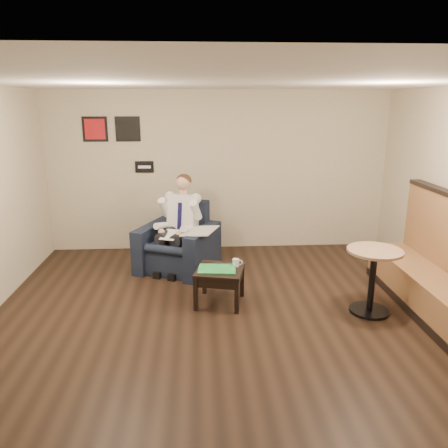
{
  "coord_description": "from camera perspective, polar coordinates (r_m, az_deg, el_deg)",
  "views": [
    {
      "loc": [
        -0.37,
        -4.69,
        2.59
      ],
      "look_at": [
        -0.01,
        1.2,
        0.94
      ],
      "focal_mm": 35.0,
      "sensor_mm": 36.0,
      "label": 1
    }
  ],
  "objects": [
    {
      "name": "ground",
      "position": [
        5.37,
        0.94,
        -13.23
      ],
      "size": [
        6.0,
        6.0,
        0.0
      ],
      "primitive_type": "plane",
      "color": "black",
      "rests_on": "ground"
    },
    {
      "name": "wall_back",
      "position": [
        7.79,
        -0.7,
        6.83
      ],
      "size": [
        6.0,
        0.02,
        2.8
      ],
      "primitive_type": "cube",
      "color": "beige",
      "rests_on": "ground"
    },
    {
      "name": "wall_front",
      "position": [
        2.1,
        7.69,
        -19.15
      ],
      "size": [
        6.0,
        0.02,
        2.8
      ],
      "primitive_type": "cube",
      "color": "beige",
      "rests_on": "ground"
    },
    {
      "name": "ceiling",
      "position": [
        4.7,
        1.1,
        18.18
      ],
      "size": [
        6.0,
        6.0,
        0.02
      ],
      "primitive_type": "cube",
      "color": "white",
      "rests_on": "wall_back"
    },
    {
      "name": "seating_sign",
      "position": [
        7.8,
        -10.35,
        7.35
      ],
      "size": [
        0.32,
        0.02,
        0.2
      ],
      "primitive_type": "cube",
      "color": "black",
      "rests_on": "wall_back"
    },
    {
      "name": "art_print_left",
      "position": [
        7.88,
        -16.5,
        11.8
      ],
      "size": [
        0.42,
        0.03,
        0.42
      ],
      "primitive_type": "cube",
      "color": "red",
      "rests_on": "wall_back"
    },
    {
      "name": "art_print_right",
      "position": [
        7.77,
        -12.46,
        12.03
      ],
      "size": [
        0.42,
        0.03,
        0.42
      ],
      "primitive_type": "cube",
      "color": "black",
      "rests_on": "wall_back"
    },
    {
      "name": "armchair",
      "position": [
        6.95,
        -6.08,
        -1.78
      ],
      "size": [
        1.42,
        1.42,
        1.04
      ],
      "primitive_type": "cube",
      "rotation": [
        0.0,
        0.0,
        -0.41
      ],
      "color": "black",
      "rests_on": "ground"
    },
    {
      "name": "seated_man",
      "position": [
        6.78,
        -6.63,
        -0.54
      ],
      "size": [
        1.03,
        1.21,
        1.43
      ],
      "primitive_type": null,
      "rotation": [
        0.0,
        0.0,
        -0.41
      ],
      "color": "white",
      "rests_on": "armchair"
    },
    {
      "name": "lap_papers",
      "position": [
        6.7,
        -7.05,
        -1.4
      ],
      "size": [
        0.34,
        0.4,
        0.01
      ],
      "primitive_type": "cube",
      "rotation": [
        0.0,
        0.0,
        -0.34
      ],
      "color": "white",
      "rests_on": "seated_man"
    },
    {
      "name": "newspaper",
      "position": [
        6.62,
        -3.16,
        -0.9
      ],
      "size": [
        0.62,
        0.69,
        0.01
      ],
      "primitive_type": "cube",
      "rotation": [
        0.0,
        0.0,
        -0.36
      ],
      "color": "silver",
      "rests_on": "armchair"
    },
    {
      "name": "side_table",
      "position": [
        5.83,
        -0.55,
        -8.1
      ],
      "size": [
        0.71,
        0.71,
        0.49
      ],
      "primitive_type": "cube",
      "rotation": [
        0.0,
        0.0,
        -0.23
      ],
      "color": "black",
      "rests_on": "ground"
    },
    {
      "name": "green_folder",
      "position": [
        5.72,
        -0.92,
        -5.88
      ],
      "size": [
        0.52,
        0.39,
        0.01
      ],
      "primitive_type": "cube",
      "rotation": [
        0.0,
        0.0,
        -0.09
      ],
      "color": "green",
      "rests_on": "side_table"
    },
    {
      "name": "coffee_mug",
      "position": [
        5.81,
        1.57,
        -5.06
      ],
      "size": [
        0.11,
        0.11,
        0.1
      ],
      "primitive_type": "cylinder",
      "rotation": [
        0.0,
        0.0,
        -0.23
      ],
      "color": "white",
      "rests_on": "side_table"
    },
    {
      "name": "smartphone",
      "position": [
        5.89,
        0.26,
        -5.26
      ],
      "size": [
        0.17,
        0.13,
        0.01
      ],
      "primitive_type": "cube",
      "rotation": [
        0.0,
        0.0,
        -0.4
      ],
      "color": "black",
      "rests_on": "side_table"
    },
    {
      "name": "banquette",
      "position": [
        5.95,
        26.66,
        -4.33
      ],
      "size": [
        0.68,
        2.85,
        1.46
      ],
      "primitive_type": "cube",
      "color": "brown",
      "rests_on": "ground"
    },
    {
      "name": "cafe_table",
      "position": [
        5.83,
        18.76,
        -7.1
      ],
      "size": [
        0.73,
        0.73,
        0.84
      ],
      "primitive_type": "cylinder",
      "rotation": [
        0.0,
        0.0,
        0.08
      ],
      "color": "#9D7655",
      "rests_on": "ground"
    }
  ]
}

